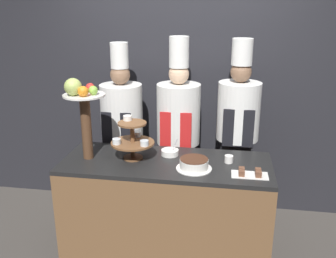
{
  "coord_description": "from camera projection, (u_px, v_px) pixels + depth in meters",
  "views": [
    {
      "loc": [
        0.47,
        -2.47,
        2.13
      ],
      "look_at": [
        0.0,
        0.44,
        1.15
      ],
      "focal_mm": 40.0,
      "sensor_mm": 36.0,
      "label": 1
    }
  ],
  "objects": [
    {
      "name": "cake_square_tray",
      "position": [
        250.0,
        173.0,
        2.84
      ],
      "size": [
        0.28,
        0.14,
        0.05
      ],
      "color": "white",
      "rests_on": "buffet_counter"
    },
    {
      "name": "serving_bowl_far",
      "position": [
        170.0,
        152.0,
        3.22
      ],
      "size": [
        0.15,
        0.15,
        0.15
      ],
      "color": "white",
      "rests_on": "buffet_counter"
    },
    {
      "name": "cup_white",
      "position": [
        229.0,
        159.0,
        3.07
      ],
      "size": [
        0.07,
        0.07,
        0.06
      ],
      "color": "white",
      "rests_on": "buffet_counter"
    },
    {
      "name": "chef_left",
      "position": [
        122.0,
        129.0,
        3.72
      ],
      "size": [
        0.41,
        0.41,
        1.8
      ],
      "color": "#28282D",
      "rests_on": "ground_plane"
    },
    {
      "name": "cake_round",
      "position": [
        194.0,
        164.0,
        2.94
      ],
      "size": [
        0.28,
        0.28,
        0.09
      ],
      "color": "white",
      "rests_on": "buffet_counter"
    },
    {
      "name": "buffet_counter",
      "position": [
        166.0,
        209.0,
        3.24
      ],
      "size": [
        1.73,
        0.69,
        0.9
      ],
      "color": "brown",
      "rests_on": "ground_plane"
    },
    {
      "name": "fruit_pedestal",
      "position": [
        82.0,
        105.0,
        3.01
      ],
      "size": [
        0.34,
        0.34,
        0.69
      ],
      "color": "brown",
      "rests_on": "buffet_counter"
    },
    {
      "name": "chef_center_right",
      "position": [
        237.0,
        129.0,
        3.53
      ],
      "size": [
        0.39,
        0.39,
        1.85
      ],
      "color": "#28282D",
      "rests_on": "ground_plane"
    },
    {
      "name": "wall_back",
      "position": [
        182.0,
        79.0,
        3.86
      ],
      "size": [
        10.0,
        0.06,
        2.8
      ],
      "color": "#232328",
      "rests_on": "ground_plane"
    },
    {
      "name": "chef_center_left",
      "position": [
        178.0,
        129.0,
        3.63
      ],
      "size": [
        0.42,
        0.42,
        1.86
      ],
      "color": "#38332D",
      "rests_on": "ground_plane"
    },
    {
      "name": "tiered_stand",
      "position": [
        132.0,
        139.0,
        3.1
      ],
      "size": [
        0.36,
        0.36,
        0.36
      ],
      "color": "brown",
      "rests_on": "buffet_counter"
    }
  ]
}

